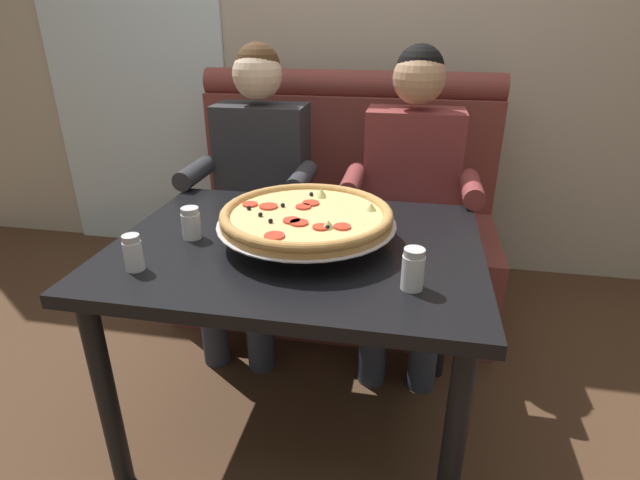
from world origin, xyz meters
The scene contains 11 objects.
ground_plane centered at (0.00, 0.00, 0.00)m, with size 16.00×16.00×0.00m, color #4C3321.
back_wall_with_window centered at (0.00, 1.48, 1.40)m, with size 6.00×0.12×2.80m, color #BCB29E.
window_panel centered at (-1.29, 1.40, 1.40)m, with size 1.10×0.02×2.80m, color white.
booth_bench centered at (0.00, 0.91, 0.40)m, with size 1.49×0.78×1.13m.
dining_table centered at (0.00, 0.00, 0.63)m, with size 1.13×0.87×0.73m.
diner_left centered at (-0.33, 0.64, 0.71)m, with size 0.54×0.64×1.27m.
diner_right centered at (0.33, 0.64, 0.71)m, with size 0.54×0.64×1.27m.
pizza centered at (0.03, 0.01, 0.81)m, with size 0.55×0.55×0.12m.
shaker_pepper_flakes centered at (0.36, -0.22, 0.77)m, with size 0.06×0.06×0.11m.
shaker_parmesan centered at (-0.40, -0.26, 0.77)m, with size 0.05×0.05×0.10m.
shaker_oregano centered at (-0.33, -0.03, 0.77)m, with size 0.06×0.06×0.10m.
Camera 1 is at (0.34, -1.37, 1.37)m, focal length 27.91 mm.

